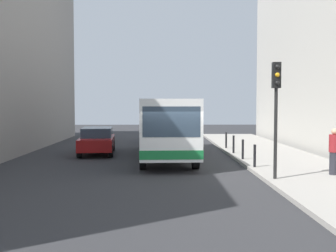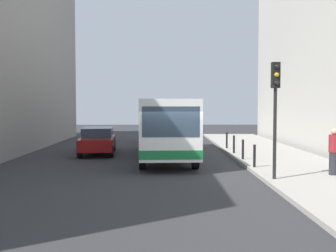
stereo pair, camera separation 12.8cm
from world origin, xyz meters
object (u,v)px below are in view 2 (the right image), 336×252
Objects in this scene: car_beside_bus at (98,140)px; bollard_far at (234,144)px; traffic_light at (275,98)px; bollard_farthest at (227,140)px; bus at (165,124)px; car_behind_bus at (163,131)px; bollard_near at (254,156)px; pedestrian_near_signal at (334,152)px; bollard_mid at (243,149)px.

bollard_far is (7.48, -0.92, -0.16)m from car_beside_bus.
traffic_light is 4.32× the size of bollard_far.
bollard_farthest is at bearing -172.25° from car_beside_bus.
car_behind_bus is at bearing -91.17° from bus.
bus is at bearing 154.20° from car_beside_bus.
bollard_near is at bearing 137.14° from car_beside_bus.
car_behind_bus reaches higher than bollard_far.
bollard_near is 5.04m from bollard_far.
traffic_light reaches higher than pedestrian_near_signal.
pedestrian_near_signal is (2.53, -9.49, 0.39)m from bollard_farthest.
bollard_farthest is at bearing 90.56° from traffic_light.
bollard_far is at bearing 90.00° from bollard_mid.
car_behind_bus is 2.55× the size of pedestrian_near_signal.
bus is 11.68× the size of bollard_near.
bollard_far is 0.55× the size of pedestrian_near_signal.
car_behind_bus is 14.43m from bollard_near.
bus is at bearing -171.32° from bollard_far.
pedestrian_near_signal reaches higher than bollard_farthest.
traffic_light is (3.81, -7.23, 1.28)m from bus.
car_beside_bus is 1.02× the size of car_behind_bus.
traffic_light is 4.32× the size of bollard_near.
bollard_mid is at bearing -101.03° from pedestrian_near_signal.
pedestrian_near_signal is (2.53, -4.46, 0.39)m from bollard_mid.
bollard_near is at bearing -90.00° from bollard_far.
bus reaches higher than car_beside_bus.
traffic_light reaches higher than car_beside_bus.
traffic_light is (3.92, -16.67, 2.22)m from car_behind_bus.
bollard_mid is 1.00× the size of bollard_farthest.
car_behind_bus is (3.66, 7.96, 0.00)m from car_beside_bus.
car_behind_bus is 17.08m from pedestrian_near_signal.
car_beside_bus reaches higher than bollard_far.
bollard_near and bollard_mid have the same top height.
bollard_farthest is (-0.10, 10.31, -2.38)m from traffic_light.
bollard_near is 7.56m from bollard_farthest.
bollard_mid is (7.48, -3.43, -0.16)m from car_beside_bus.
car_beside_bus is at bearing 141.48° from bollard_near.
bollard_farthest is (7.48, 1.60, -0.16)m from car_beside_bus.
bollard_farthest is (0.00, 7.56, 0.00)m from bollard_near.
traffic_light is at bearing -89.44° from bollard_farthest.
bollard_mid is 1.00× the size of bollard_far.
bollard_mid is 2.52m from bollard_far.
bus reaches higher than bollard_near.
car_beside_bus is 8.23m from bollard_mid.
traffic_light reaches higher than bollard_mid.
bollard_near is (-0.10, 2.76, -2.38)m from traffic_light.
bollard_far is at bearing -110.69° from pedestrian_near_signal.
bollard_far is (-0.10, 7.80, -2.38)m from traffic_light.
car_beside_bus is 4.76× the size of bollard_near.
car_behind_bus is 7.42m from bollard_farthest.
bus is 4.16m from car_beside_bus.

